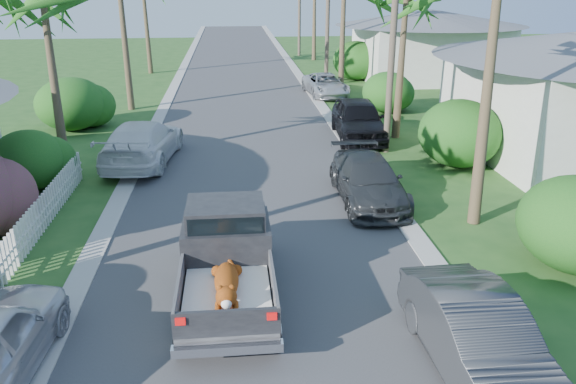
{
  "coord_description": "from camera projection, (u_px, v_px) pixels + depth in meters",
  "views": [
    {
      "loc": [
        -0.58,
        -8.51,
        6.72
      ],
      "look_at": [
        0.8,
        5.2,
        1.4
      ],
      "focal_mm": 35.0,
      "sensor_mm": 36.0,
      "label": 1
    }
  ],
  "objects": [
    {
      "name": "shrub_r_b",
      "position": [
        459.0,
        133.0,
        20.86
      ],
      "size": [
        3.0,
        3.3,
        2.5
      ],
      "primitive_type": "ellipsoid",
      "color": "#144816",
      "rests_on": "ground"
    },
    {
      "name": "parked_car_rf",
      "position": [
        358.0,
        119.0,
        24.53
      ],
      "size": [
        2.29,
        5.12,
        1.71
      ],
      "primitive_type": "imported",
      "rotation": [
        0.0,
        0.0,
        -0.06
      ],
      "color": "black",
      "rests_on": "ground"
    },
    {
      "name": "utility_pole_d",
      "position": [
        299.0,
        2.0,
        49.16
      ],
      "size": [
        1.6,
        0.26,
        9.0
      ],
      "color": "brown",
      "rests_on": "ground"
    },
    {
      "name": "shrub_l_d",
      "position": [
        71.0,
        104.0,
        25.91
      ],
      "size": [
        3.2,
        3.52,
        2.4
      ],
      "primitive_type": "ellipsoid",
      "color": "#144816",
      "rests_on": "ground"
    },
    {
      "name": "shrub_l_c",
      "position": [
        28.0,
        160.0,
        18.61
      ],
      "size": [
        2.4,
        2.64,
        2.0
      ],
      "primitive_type": "ellipsoid",
      "color": "#144816",
      "rests_on": "ground"
    },
    {
      "name": "parked_car_rd",
      "position": [
        326.0,
        85.0,
        33.47
      ],
      "size": [
        2.51,
        4.73,
        1.27
      ],
      "primitive_type": "imported",
      "rotation": [
        0.0,
        0.0,
        0.09
      ],
      "color": "#B6B9BE",
      "rests_on": "ground"
    },
    {
      "name": "shrub_r_d",
      "position": [
        356.0,
        60.0,
        38.5
      ],
      "size": [
        3.2,
        3.52,
        2.6
      ],
      "primitive_type": "ellipsoid",
      "color": "#144816",
      "rests_on": "ground"
    },
    {
      "name": "pickup_truck",
      "position": [
        227.0,
        251.0,
        12.45
      ],
      "size": [
        1.98,
        5.12,
        2.06
      ],
      "color": "black",
      "rests_on": "ground"
    },
    {
      "name": "curb_left",
      "position": [
        169.0,
        97.0,
        33.17
      ],
      "size": [
        0.6,
        100.0,
        0.06
      ],
      "primitive_type": "cube",
      "color": "#A5A39E",
      "rests_on": "ground"
    },
    {
      "name": "parked_car_rn",
      "position": [
        478.0,
        339.0,
        9.92
      ],
      "size": [
        1.67,
        4.41,
        1.44
      ],
      "primitive_type": "imported",
      "rotation": [
        0.0,
        0.0,
        0.04
      ],
      "color": "#303235",
      "rests_on": "ground"
    },
    {
      "name": "house_right_far",
      "position": [
        428.0,
        47.0,
        38.67
      ],
      "size": [
        9.0,
        8.0,
        4.6
      ],
      "color": "silver",
      "rests_on": "ground"
    },
    {
      "name": "curb_right",
      "position": [
        313.0,
        94.0,
        33.97
      ],
      "size": [
        0.6,
        100.0,
        0.06
      ],
      "primitive_type": "cube",
      "color": "#A5A39E",
      "rests_on": "ground"
    },
    {
      "name": "picket_fence",
      "position": [
        30.0,
        229.0,
        14.74
      ],
      "size": [
        0.1,
        11.0,
        1.0
      ],
      "primitive_type": "cube",
      "color": "white",
      "rests_on": "ground"
    },
    {
      "name": "road",
      "position": [
        242.0,
        96.0,
        33.58
      ],
      "size": [
        8.0,
        100.0,
        0.02
      ],
      "primitive_type": "cube",
      "color": "#38383A",
      "rests_on": "ground"
    },
    {
      "name": "utility_pole_b",
      "position": [
        393.0,
        36.0,
        21.31
      ],
      "size": [
        1.6,
        0.26,
        9.0
      ],
      "color": "brown",
      "rests_on": "ground"
    },
    {
      "name": "ground",
      "position": [
        273.0,
        365.0,
        10.38
      ],
      "size": [
        120.0,
        120.0,
        0.0
      ],
      "primitive_type": "plane",
      "color": "#244E1D",
      "rests_on": "ground"
    },
    {
      "name": "parked_car_lf",
      "position": [
        143.0,
        142.0,
        21.31
      ],
      "size": [
        2.89,
        5.79,
        1.61
      ],
      "primitive_type": "imported",
      "rotation": [
        0.0,
        0.0,
        3.03
      ],
      "color": "silver",
      "rests_on": "ground"
    },
    {
      "name": "parked_car_rm",
      "position": [
        368.0,
        181.0,
        17.7
      ],
      "size": [
        1.92,
        4.71,
        1.37
      ],
      "primitive_type": "imported",
      "rotation": [
        0.0,
        0.0,
        -0.0
      ],
      "color": "#2B2E30",
      "rests_on": "ground"
    },
    {
      "name": "shrub_r_c",
      "position": [
        387.0,
        92.0,
        29.26
      ],
      "size": [
        2.6,
        2.86,
        2.1
      ],
      "primitive_type": "ellipsoid",
      "color": "#144816",
      "rests_on": "ground"
    },
    {
      "name": "utility_pole_c",
      "position": [
        328.0,
        12.0,
        35.23
      ],
      "size": [
        1.6,
        0.26,
        9.0
      ],
      "color": "brown",
      "rests_on": "ground"
    }
  ]
}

